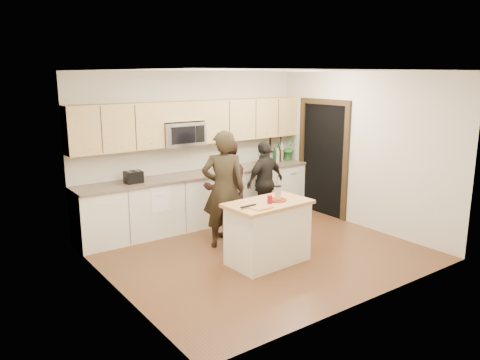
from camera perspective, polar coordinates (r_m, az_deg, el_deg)
floor at (r=7.24m, az=2.39°, el=-8.70°), size 4.50×4.50×0.00m
room_shell at (r=6.80m, az=2.53°, el=4.99°), size 4.52×4.02×2.71m
back_cabinetry at (r=8.42m, az=-4.69°, el=-2.26°), size 4.50×0.66×0.94m
upper_cabinetry at (r=8.31m, az=-5.19°, el=7.16°), size 4.50×0.33×0.75m
microwave at (r=8.13m, az=-7.12°, el=5.63°), size 0.76×0.41×0.40m
doorway at (r=9.03m, az=10.11°, el=3.08°), size 0.06×1.25×2.20m
framed_picture at (r=9.60m, az=4.33°, el=4.56°), size 0.30×0.03×0.38m
dish_towel at (r=7.74m, az=-10.04°, el=-1.24°), size 0.34×0.60×0.48m
island at (r=6.71m, az=3.41°, el=-6.35°), size 1.23×0.76×0.90m
red_plate at (r=6.66m, az=4.55°, el=-2.42°), size 0.28×0.28×0.02m
box_grater at (r=6.58m, az=4.61°, el=-1.56°), size 0.09×0.06×0.21m
drink_glass at (r=6.49m, az=3.65°, el=-2.37°), size 0.07×0.07×0.11m
cutting_board at (r=6.27m, az=2.61°, el=-3.38°), size 0.27×0.21×0.02m
tongs at (r=6.27m, az=1.01°, el=-3.19°), size 0.26×0.04×0.02m
knife at (r=6.20m, az=2.85°, el=-3.46°), size 0.22×0.03×0.01m
toaster at (r=7.71m, az=-12.86°, el=0.36°), size 0.27×0.22×0.19m
bottle_cluster at (r=9.26m, az=4.26°, el=3.20°), size 0.68×0.37×0.39m
orchid at (r=9.52m, az=6.03°, el=3.90°), size 0.31×0.26×0.50m
woman_left at (r=7.18m, az=-2.00°, el=-1.18°), size 0.80×0.72×1.83m
woman_center at (r=7.73m, az=-1.64°, el=-1.04°), size 0.93×0.82×1.61m
woman_right at (r=8.46m, az=3.07°, el=-0.24°), size 0.91×0.48×1.49m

